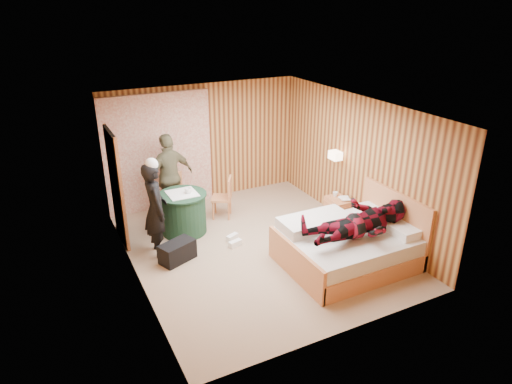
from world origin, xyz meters
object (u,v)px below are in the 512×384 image
bed (347,245)px  chair_near (225,194)px  round_table (183,213)px  wall_lamp (335,155)px  chair_far (173,192)px  duffel_bag (177,252)px  nightstand (338,210)px  man_at_table (170,176)px  man_on_bed (361,214)px  woman_standing (156,209)px

bed → chair_near: bed is taller
round_table → chair_near: size_ratio=1.06×
wall_lamp → bed: 2.01m
round_table → chair_far: bearing=88.5°
chair_near → duffel_bag: size_ratio=1.41×
nightstand → chair_near: (-1.88, 1.21, 0.23)m
bed → man_at_table: bearing=124.6°
round_table → man_on_bed: bearing=-49.8°
bed → round_table: size_ratio=2.28×
round_table → bed: bearing=-47.4°
chair_near → duffel_bag: 1.84m
man_at_table → man_on_bed: 3.86m
woman_standing → round_table: bearing=-47.4°
wall_lamp → bed: wall_lamp is taller
man_at_table → chair_far: bearing=98.2°
wall_lamp → round_table: bearing=166.3°
chair_far → woman_standing: (-0.65, -1.24, 0.29)m
chair_far → duffel_bag: size_ratio=1.56×
duffel_bag → man_at_table: 1.87m
round_table → chair_near: (0.95, 0.24, 0.09)m
wall_lamp → nightstand: (-0.04, -0.27, -1.04)m
nightstand → round_table: (-2.83, 0.97, 0.14)m
chair_near → woman_standing: woman_standing is taller
round_table → duffel_bag: 1.06m
nightstand → chair_far: chair_far is taller
wall_lamp → bed: bearing=-117.2°
chair_far → duffel_bag: chair_far is taller
man_on_bed → bed: bearing=96.7°
chair_far → duffel_bag: 1.74m
bed → chair_near: bearing=114.2°
chair_near → duffel_bag: (-1.38, -1.18, -0.32)m
chair_near → duffel_bag: chair_near is taller
wall_lamp → bed: (-0.80, -1.56, -0.98)m
man_at_table → man_on_bed: bearing=109.0°
wall_lamp → duffel_bag: 3.50m
wall_lamp → woman_standing: 3.55m
nightstand → duffel_bag: bearing=179.5°
duffel_bag → chair_far: bearing=52.4°
chair_near → man_at_table: 1.14m
bed → woman_standing: (-2.71, 1.72, 0.51)m
chair_near → chair_far: bearing=-86.6°
wall_lamp → nightstand: 1.08m
duffel_bag → woman_standing: woman_standing is taller
chair_near → round_table: bearing=-45.9°
round_table → duffel_bag: (-0.43, -0.94, -0.23)m
man_on_bed → chair_near: bearing=112.9°
chair_far → man_on_bed: 3.83m
wall_lamp → round_table: (-2.87, 0.70, -0.90)m
wall_lamp → duffel_bag: (-3.31, -0.24, -1.13)m
nightstand → woman_standing: size_ratio=0.31×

